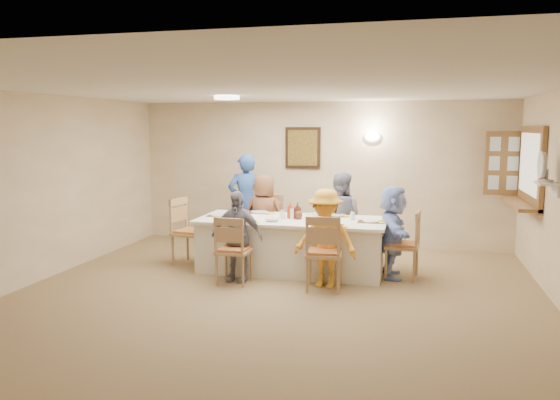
% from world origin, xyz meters
% --- Properties ---
extents(ground, '(7.00, 7.00, 0.00)m').
position_xyz_m(ground, '(0.00, 0.00, 0.00)').
color(ground, brown).
extents(room_walls, '(7.00, 7.00, 7.00)m').
position_xyz_m(room_walls, '(0.00, 0.00, 1.51)').
color(room_walls, '#C7AE88').
rests_on(room_walls, ground).
extents(wall_picture, '(0.62, 0.05, 0.72)m').
position_xyz_m(wall_picture, '(-0.30, 3.46, 1.70)').
color(wall_picture, black).
rests_on(wall_picture, room_walls).
extents(wall_sconce, '(0.26, 0.09, 0.18)m').
position_xyz_m(wall_sconce, '(0.90, 3.44, 1.90)').
color(wall_sconce, white).
rests_on(wall_sconce, room_walls).
extents(ceiling_light, '(0.36, 0.36, 0.05)m').
position_xyz_m(ceiling_light, '(-1.00, 1.50, 2.47)').
color(ceiling_light, white).
rests_on(ceiling_light, room_walls).
extents(serving_hatch, '(0.06, 1.50, 1.15)m').
position_xyz_m(serving_hatch, '(3.21, 2.40, 1.50)').
color(serving_hatch, olive).
rests_on(serving_hatch, room_walls).
extents(hatch_sill, '(0.30, 1.50, 0.05)m').
position_xyz_m(hatch_sill, '(3.09, 2.40, 0.97)').
color(hatch_sill, olive).
rests_on(hatch_sill, room_walls).
extents(shutter_door, '(0.55, 0.04, 1.00)m').
position_xyz_m(shutter_door, '(2.95, 3.16, 1.50)').
color(shutter_door, olive).
rests_on(shutter_door, room_walls).
extents(fan_shelf, '(0.22, 0.36, 0.03)m').
position_xyz_m(fan_shelf, '(3.13, 1.05, 1.40)').
color(fan_shelf, white).
rests_on(fan_shelf, room_walls).
extents(desk_fan, '(0.30, 0.30, 0.28)m').
position_xyz_m(desk_fan, '(3.10, 1.05, 1.55)').
color(desk_fan, '#A5A5A8').
rests_on(desk_fan, fan_shelf).
extents(dining_table, '(2.67, 1.13, 0.76)m').
position_xyz_m(dining_table, '(-0.07, 1.58, 0.38)').
color(dining_table, white).
rests_on(dining_table, ground).
extents(chair_back_left, '(0.54, 0.54, 0.98)m').
position_xyz_m(chair_back_left, '(-0.67, 2.38, 0.49)').
color(chair_back_left, tan).
rests_on(chair_back_left, ground).
extents(chair_back_right, '(0.48, 0.48, 0.93)m').
position_xyz_m(chair_back_right, '(0.53, 2.38, 0.46)').
color(chair_back_right, tan).
rests_on(chair_back_right, ground).
extents(chair_front_left, '(0.44, 0.44, 0.92)m').
position_xyz_m(chair_front_left, '(-0.67, 0.78, 0.46)').
color(chair_front_left, tan).
rests_on(chair_front_left, ground).
extents(chair_front_right, '(0.51, 0.51, 0.98)m').
position_xyz_m(chair_front_right, '(0.53, 0.78, 0.49)').
color(chair_front_right, tan).
rests_on(chair_front_right, ground).
extents(chair_left_end, '(0.56, 0.56, 1.01)m').
position_xyz_m(chair_left_end, '(-1.62, 1.58, 0.51)').
color(chair_left_end, tan).
rests_on(chair_left_end, ground).
extents(chair_right_end, '(0.49, 0.49, 0.94)m').
position_xyz_m(chair_right_end, '(1.48, 1.58, 0.47)').
color(chair_right_end, tan).
rests_on(chair_right_end, ground).
extents(diner_back_left, '(0.68, 0.48, 1.33)m').
position_xyz_m(diner_back_left, '(-0.67, 2.26, 0.67)').
color(diner_back_left, brown).
rests_on(diner_back_left, ground).
extents(diner_back_right, '(0.87, 0.77, 1.39)m').
position_xyz_m(diner_back_right, '(0.53, 2.26, 0.70)').
color(diner_back_right, gray).
rests_on(diner_back_right, ground).
extents(diner_front_left, '(0.75, 0.38, 1.22)m').
position_xyz_m(diner_front_left, '(-0.67, 0.90, 0.61)').
color(diner_front_left, gray).
rests_on(diner_front_left, ground).
extents(diner_front_right, '(0.97, 0.72, 1.28)m').
position_xyz_m(diner_front_right, '(0.53, 0.90, 0.64)').
color(diner_front_right, '#FDAD32').
rests_on(diner_front_right, ground).
extents(diner_right_end, '(1.25, 0.60, 1.27)m').
position_xyz_m(diner_right_end, '(1.35, 1.58, 0.64)').
color(diner_right_end, '#97B1F9').
rests_on(diner_right_end, ground).
extents(caregiver, '(0.89, 0.84, 1.62)m').
position_xyz_m(caregiver, '(-1.12, 2.73, 0.81)').
color(caregiver, '#2E53A3').
rests_on(caregiver, ground).
extents(placemat_fl, '(0.34, 0.26, 0.01)m').
position_xyz_m(placemat_fl, '(-0.67, 1.16, 0.76)').
color(placemat_fl, '#472B19').
rests_on(placemat_fl, dining_table).
extents(plate_fl, '(0.22, 0.22, 0.01)m').
position_xyz_m(plate_fl, '(-0.67, 1.16, 0.77)').
color(plate_fl, white).
rests_on(plate_fl, dining_table).
extents(napkin_fl, '(0.15, 0.15, 0.01)m').
position_xyz_m(napkin_fl, '(-0.49, 1.11, 0.77)').
color(napkin_fl, yellow).
rests_on(napkin_fl, dining_table).
extents(placemat_fr, '(0.37, 0.28, 0.01)m').
position_xyz_m(placemat_fr, '(0.53, 1.16, 0.76)').
color(placemat_fr, '#472B19').
rests_on(placemat_fr, dining_table).
extents(plate_fr, '(0.22, 0.22, 0.01)m').
position_xyz_m(plate_fr, '(0.53, 1.16, 0.77)').
color(plate_fr, white).
rests_on(plate_fr, dining_table).
extents(napkin_fr, '(0.14, 0.14, 0.01)m').
position_xyz_m(napkin_fr, '(0.71, 1.11, 0.77)').
color(napkin_fr, yellow).
rests_on(napkin_fr, dining_table).
extents(placemat_bl, '(0.38, 0.28, 0.01)m').
position_xyz_m(placemat_bl, '(-0.67, 2.00, 0.76)').
color(placemat_bl, '#472B19').
rests_on(placemat_bl, dining_table).
extents(plate_bl, '(0.26, 0.26, 0.02)m').
position_xyz_m(plate_bl, '(-0.67, 2.00, 0.77)').
color(plate_bl, white).
rests_on(plate_bl, dining_table).
extents(napkin_bl, '(0.15, 0.15, 0.01)m').
position_xyz_m(napkin_bl, '(-0.49, 1.95, 0.77)').
color(napkin_bl, yellow).
rests_on(napkin_bl, dining_table).
extents(placemat_br, '(0.35, 0.26, 0.01)m').
position_xyz_m(placemat_br, '(0.53, 2.00, 0.76)').
color(placemat_br, '#472B19').
rests_on(placemat_br, dining_table).
extents(plate_br, '(0.23, 0.23, 0.01)m').
position_xyz_m(plate_br, '(0.53, 2.00, 0.77)').
color(plate_br, white).
rests_on(plate_br, dining_table).
extents(napkin_br, '(0.14, 0.14, 0.01)m').
position_xyz_m(napkin_br, '(0.71, 1.95, 0.77)').
color(napkin_br, yellow).
rests_on(napkin_br, dining_table).
extents(placemat_le, '(0.34, 0.25, 0.01)m').
position_xyz_m(placemat_le, '(-1.17, 1.58, 0.76)').
color(placemat_le, '#472B19').
rests_on(placemat_le, dining_table).
extents(plate_le, '(0.25, 0.25, 0.02)m').
position_xyz_m(plate_le, '(-1.17, 1.58, 0.77)').
color(plate_le, white).
rests_on(plate_le, dining_table).
extents(napkin_le, '(0.13, 0.13, 0.01)m').
position_xyz_m(napkin_le, '(-0.99, 1.53, 0.77)').
color(napkin_le, yellow).
rests_on(napkin_le, dining_table).
extents(placemat_re, '(0.35, 0.26, 0.01)m').
position_xyz_m(placemat_re, '(1.05, 1.58, 0.76)').
color(placemat_re, '#472B19').
rests_on(placemat_re, dining_table).
extents(plate_re, '(0.22, 0.22, 0.01)m').
position_xyz_m(plate_re, '(1.05, 1.58, 0.77)').
color(plate_re, white).
rests_on(plate_re, dining_table).
extents(napkin_re, '(0.13, 0.13, 0.01)m').
position_xyz_m(napkin_re, '(1.23, 1.53, 0.77)').
color(napkin_re, yellow).
rests_on(napkin_re, dining_table).
extents(teacup_a, '(0.11, 0.11, 0.08)m').
position_xyz_m(teacup_a, '(-0.89, 1.26, 0.80)').
color(teacup_a, white).
rests_on(teacup_a, dining_table).
extents(teacup_b, '(0.13, 0.13, 0.09)m').
position_xyz_m(teacup_b, '(0.30, 2.07, 0.80)').
color(teacup_b, white).
rests_on(teacup_b, dining_table).
extents(bowl_a, '(0.29, 0.29, 0.05)m').
position_xyz_m(bowl_a, '(-0.29, 1.31, 0.79)').
color(bowl_a, white).
rests_on(bowl_a, dining_table).
extents(bowl_b, '(0.29, 0.29, 0.06)m').
position_xyz_m(bowl_b, '(0.26, 1.84, 0.79)').
color(bowl_b, white).
rests_on(bowl_b, dining_table).
extents(condiment_ketchup, '(0.09, 0.09, 0.24)m').
position_xyz_m(condiment_ketchup, '(-0.10, 1.60, 0.88)').
color(condiment_ketchup, red).
rests_on(condiment_ketchup, dining_table).
extents(condiment_brown, '(0.14, 0.14, 0.22)m').
position_xyz_m(condiment_brown, '(-0.01, 1.67, 0.87)').
color(condiment_brown, '#542616').
rests_on(condiment_brown, dining_table).
extents(condiment_malt, '(0.20, 0.20, 0.16)m').
position_xyz_m(condiment_malt, '(0.02, 1.58, 0.84)').
color(condiment_malt, '#542616').
rests_on(condiment_malt, dining_table).
extents(drinking_glass, '(0.07, 0.07, 0.10)m').
position_xyz_m(drinking_glass, '(-0.22, 1.63, 0.82)').
color(drinking_glass, silver).
rests_on(drinking_glass, dining_table).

